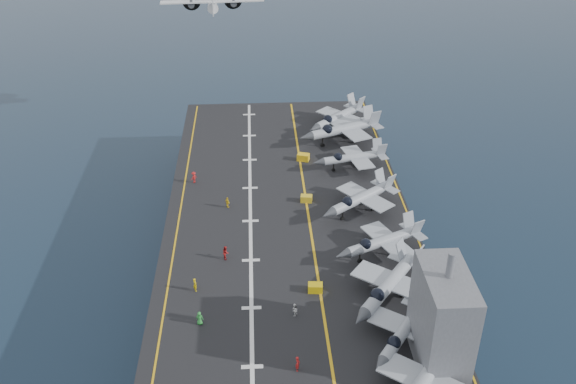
{
  "coord_description": "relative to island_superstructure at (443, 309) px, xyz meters",
  "views": [
    {
      "loc": [
        -4.91,
        -82.23,
        64.54
      ],
      "look_at": [
        0.0,
        4.0,
        13.0
      ],
      "focal_mm": 40.0,
      "sensor_mm": 36.0,
      "label": 1
    }
  ],
  "objects": [
    {
      "name": "fighter_jet_2",
      "position": [
        -3.48,
        10.62,
        -4.8
      ],
      "size": [
        17.66,
        18.67,
        5.4
      ],
      "primitive_type": null,
      "color": "gray",
      "rests_on": "flight_deck"
    },
    {
      "name": "fighter_jet_1",
      "position": [
        -3.25,
        2.58,
        -5.18
      ],
      "size": [
        15.04,
        16.06,
        4.64
      ],
      "primitive_type": null,
      "color": "#9CA2AD",
      "rests_on": "flight_deck"
    },
    {
      "name": "crew_3",
      "position": [
        -30.42,
        42.43,
        -6.5
      ],
      "size": [
        1.39,
        1.42,
        1.99
      ],
      "primitive_type": "imported",
      "color": "#B21919",
      "rests_on": "flight_deck"
    },
    {
      "name": "crew_7",
      "position": [
        -15.65,
        8.34,
        -6.62
      ],
      "size": [
        1.16,
        1.27,
        1.76
      ],
      "primitive_type": "imported",
      "color": "silver",
      "rests_on": "flight_deck"
    },
    {
      "name": "fighter_jet_6",
      "position": [
        -2.86,
        45.86,
        -5.2
      ],
      "size": [
        14.9,
        11.63,
        4.59
      ],
      "primitive_type": null,
      "color": "gray",
      "rests_on": "flight_deck"
    },
    {
      "name": "tow_cart_c",
      "position": [
        -11.38,
        49.34,
        -6.88
      ],
      "size": [
        2.39,
        1.92,
        1.24
      ],
      "primitive_type": null,
      "color": "yellow",
      "rests_on": "flight_deck"
    },
    {
      "name": "ground",
      "position": [
        -15.0,
        30.0,
        -17.9
      ],
      "size": [
        500.0,
        500.0,
        0.0
      ],
      "primitive_type": "plane",
      "color": "#142135",
      "rests_on": "ground"
    },
    {
      "name": "island_superstructure",
      "position": [
        0.0,
        0.0,
        0.0
      ],
      "size": [
        5.0,
        10.0,
        15.0
      ],
      "primitive_type": null,
      "color": "#56595E",
      "rests_on": "flight_deck"
    },
    {
      "name": "fighter_jet_3",
      "position": [
        -2.38,
        20.38,
        -5.09
      ],
      "size": [
        16.49,
        14.25,
        4.82
      ],
      "primitive_type": null,
      "color": "#A1A9B3",
      "rests_on": "flight_deck"
    },
    {
      "name": "transport_plane",
      "position": [
        -28.2,
        86.92,
        10.27
      ],
      "size": [
        22.91,
        16.38,
        5.2
      ],
      "primitive_type": null,
      "color": "silver"
    },
    {
      "name": "deck_edge_port",
      "position": [
        -32.0,
        30.0,
        -7.48
      ],
      "size": [
        0.25,
        90.0,
        0.02
      ],
      "primitive_type": "cube",
      "color": "gold",
      "rests_on": "flight_deck"
    },
    {
      "name": "fighter_jet_0",
      "position": [
        -3.22,
        -5.78,
        -4.91
      ],
      "size": [
        16.93,
        17.86,
        5.17
      ],
      "primitive_type": null,
      "color": "#A0A8B0",
      "rests_on": "flight_deck"
    },
    {
      "name": "landing_centerline",
      "position": [
        -21.0,
        30.0,
        -7.48
      ],
      "size": [
        0.5,
        90.0,
        0.02
      ],
      "primitive_type": "cube",
      "color": "silver",
      "rests_on": "flight_deck"
    },
    {
      "name": "deck_edge_stbd",
      "position": [
        3.5,
        30.0,
        -7.48
      ],
      "size": [
        0.25,
        90.0,
        0.02
      ],
      "primitive_type": "cube",
      "color": "gold",
      "rests_on": "flight_deck"
    },
    {
      "name": "crew_2",
      "position": [
        -24.49,
        20.67,
        -6.48
      ],
      "size": [
        0.97,
        1.32,
        2.04
      ],
      "primitive_type": "imported",
      "color": "#B21919",
      "rests_on": "flight_deck"
    },
    {
      "name": "fighter_jet_4",
      "position": [
        -3.67,
        31.97,
        -4.99
      ],
      "size": [
        17.32,
        16.38,
        5.01
      ],
      "primitive_type": null,
      "color": "#8D949B",
      "rests_on": "flight_deck"
    },
    {
      "name": "tow_cart_a",
      "position": [
        -12.63,
        12.84,
        -6.93
      ],
      "size": [
        2.0,
        1.39,
        1.14
      ],
      "primitive_type": null,
      "color": "#C4A50A",
      "rests_on": "flight_deck"
    },
    {
      "name": "flight_deck",
      "position": [
        -15.0,
        30.0,
        -7.7
      ],
      "size": [
        38.0,
        92.0,
        0.4
      ],
      "primitive_type": "cube",
      "color": "black",
      "rests_on": "hull"
    },
    {
      "name": "crew_6",
      "position": [
        -15.9,
        -0.75,
        -6.51
      ],
      "size": [
        1.02,
        1.33,
        1.98
      ],
      "primitive_type": "imported",
      "color": "#B21919",
      "rests_on": "flight_deck"
    },
    {
      "name": "tow_cart_b",
      "position": [
        -11.97,
        35.23,
        -6.96
      ],
      "size": [
        1.98,
        1.45,
        1.09
      ],
      "primitive_type": null,
      "color": "gold",
      "rests_on": "flight_deck"
    },
    {
      "name": "foul_line",
      "position": [
        -12.0,
        30.0,
        -7.48
      ],
      "size": [
        0.35,
        90.0,
        0.02
      ],
      "primitive_type": "cube",
      "color": "gold",
      "rests_on": "flight_deck"
    },
    {
      "name": "crew_1",
      "position": [
        -28.3,
        13.86,
        -6.51
      ],
      "size": [
        1.23,
        1.41,
        1.97
      ],
      "primitive_type": "imported",
      "color": "gold",
      "rests_on": "flight_deck"
    },
    {
      "name": "fighter_jet_7",
      "position": [
        -3.15,
        56.37,
        -4.65
      ],
      "size": [
        19.36,
        16.4,
        5.7
      ],
      "primitive_type": null,
      "color": "gray",
      "rests_on": "flight_deck"
    },
    {
      "name": "crew_4",
      "position": [
        -24.57,
        34.18,
        -6.6
      ],
      "size": [
        1.24,
        1.29,
        1.79
      ],
      "primitive_type": "imported",
      "color": "yellow",
      "rests_on": "flight_deck"
    },
    {
      "name": "hull",
      "position": [
        -15.0,
        30.0,
        -12.9
      ],
      "size": [
        36.0,
        90.0,
        10.0
      ],
      "primitive_type": "cube",
      "color": "#56595E",
      "rests_on": "ground"
    },
    {
      "name": "crew_0",
      "position": [
        -27.31,
        7.42,
        -6.57
      ],
      "size": [
        1.19,
        0.86,
        1.85
      ],
      "primitive_type": "imported",
      "color": "#268C33",
      "rests_on": "flight_deck"
    },
    {
      "name": "fighter_jet_8",
      "position": [
        -3.47,
        62.33,
        -4.85
      ],
      "size": [
        17.99,
        17.93,
        5.29
      ],
      "primitive_type": null,
      "color": "#989DA6",
      "rests_on": "flight_deck"
    }
  ]
}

